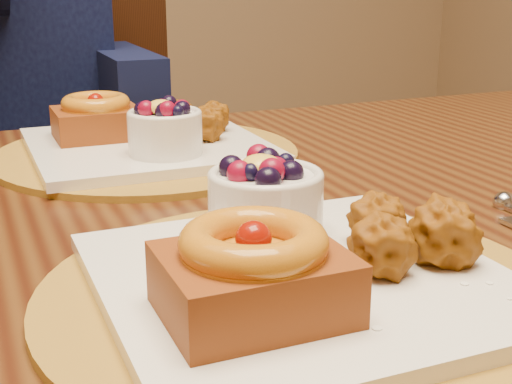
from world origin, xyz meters
TOP-DOWN VIEW (x-y plane):
  - dining_table at (0.05, 0.03)m, footprint 1.60×0.90m
  - place_setting_near at (0.05, -0.19)m, footprint 0.38×0.38m
  - place_setting_far at (0.05, 0.25)m, footprint 0.38×0.38m
  - chair_far at (0.06, 0.92)m, footprint 0.52×0.52m

SIDE VIEW (x-z plane):
  - chair_far at x=0.06m, z-range 0.05..1.01m
  - dining_table at x=0.05m, z-range 0.30..1.06m
  - place_setting_far at x=0.05m, z-range 0.74..0.82m
  - place_setting_near at x=0.05m, z-range 0.74..0.83m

